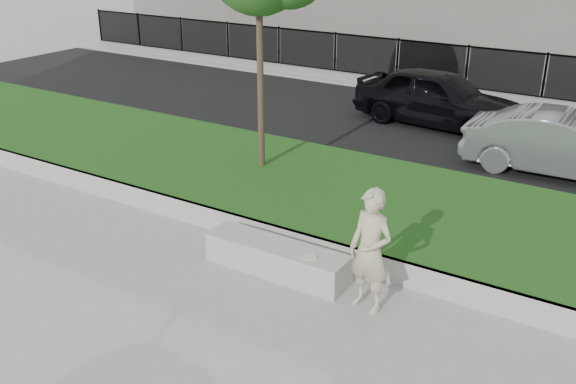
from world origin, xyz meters
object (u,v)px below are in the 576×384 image
Objects in this scene: car_dark at (438,97)px; man at (370,251)px; car_silver at (563,145)px; book at (309,257)px; stone_bench at (277,258)px.

man is at bearing -159.23° from car_dark.
man reaches higher than car_silver.
book is 8.68m from car_dark.
man is 6.75m from car_silver.
car_silver reaches higher than stone_bench.
car_dark is at bearing 94.17° from stone_bench.
car_silver is (3.43, -2.01, -0.09)m from car_dark.
car_silver reaches higher than book.
stone_bench is 11.15× the size of book.
man is at bearing 167.14° from car_silver.
man reaches higher than stone_bench.
car_silver is at bearing 92.02° from man.
book reaches higher than stone_bench.
man reaches higher than car_dark.
book is 0.05× the size of car_silver.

